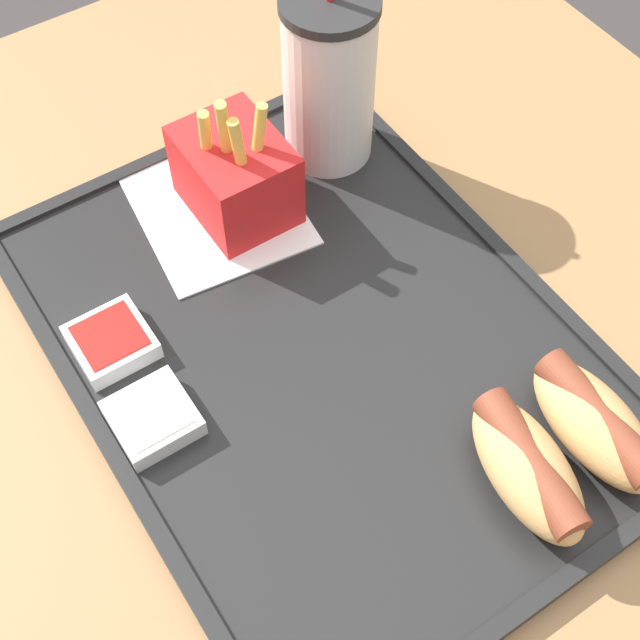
% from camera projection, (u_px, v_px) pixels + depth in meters
% --- Properties ---
extents(dining_table, '(1.01, 0.92, 0.75)m').
position_uv_depth(dining_table, '(319.00, 564.00, 0.96)').
color(dining_table, olive).
rests_on(dining_table, ground_plane).
extents(food_tray, '(0.48, 0.35, 0.01)m').
position_uv_depth(food_tray, '(320.00, 346.00, 0.67)').
color(food_tray, black).
rests_on(food_tray, dining_table).
extents(paper_napkin, '(0.16, 0.14, 0.00)m').
position_uv_depth(paper_napkin, '(217.00, 208.00, 0.73)').
color(paper_napkin, white).
rests_on(paper_napkin, food_tray).
extents(soda_cup, '(0.08, 0.08, 0.19)m').
position_uv_depth(soda_cup, '(329.00, 79.00, 0.71)').
color(soda_cup, silver).
rests_on(soda_cup, food_tray).
extents(hot_dog_far, '(0.11, 0.06, 0.04)m').
position_uv_depth(hot_dog_far, '(595.00, 423.00, 0.60)').
color(hot_dog_far, tan).
rests_on(hot_dog_far, food_tray).
extents(hot_dog_near, '(0.12, 0.07, 0.04)m').
position_uv_depth(hot_dog_near, '(528.00, 467.00, 0.58)').
color(hot_dog_near, tan).
rests_on(hot_dog_near, food_tray).
extents(fries_carton, '(0.09, 0.07, 0.13)m').
position_uv_depth(fries_carton, '(236.00, 175.00, 0.70)').
color(fries_carton, red).
rests_on(fries_carton, food_tray).
extents(sauce_cup_mayo, '(0.06, 0.06, 0.02)m').
position_uv_depth(sauce_cup_mayo, '(153.00, 417.00, 0.62)').
color(sauce_cup_mayo, silver).
rests_on(sauce_cup_mayo, food_tray).
extents(sauce_cup_ketchup, '(0.06, 0.06, 0.02)m').
position_uv_depth(sauce_cup_ketchup, '(111.00, 341.00, 0.65)').
color(sauce_cup_ketchup, silver).
rests_on(sauce_cup_ketchup, food_tray).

